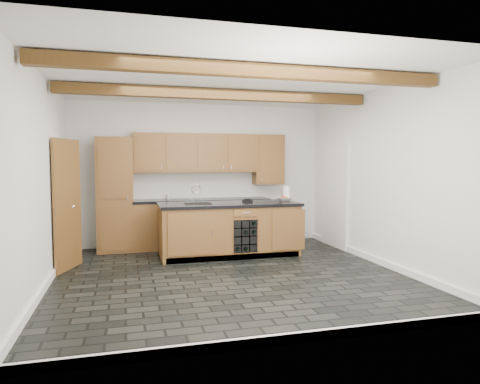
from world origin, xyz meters
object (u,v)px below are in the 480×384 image
object	(u,v)px
kitchen_scale	(248,200)
fruit_bowl	(285,199)
paper_towel	(287,194)
island	(229,229)

from	to	relation	value
kitchen_scale	fruit_bowl	distance (m)	0.71
kitchen_scale	paper_towel	bearing A→B (deg)	22.72
fruit_bowl	paper_towel	xyz separation A→B (m)	(0.04, -0.01, 0.10)
island	kitchen_scale	world-z (taller)	kitchen_scale
kitchen_scale	island	bearing A→B (deg)	-140.11
island	fruit_bowl	size ratio (longest dim) A/B	8.49
island	kitchen_scale	bearing A→B (deg)	15.83
island	paper_towel	xyz separation A→B (m)	(1.11, 0.09, 0.60)
island	kitchen_scale	xyz separation A→B (m)	(0.36, 0.10, 0.49)
kitchen_scale	fruit_bowl	bearing A→B (deg)	23.70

